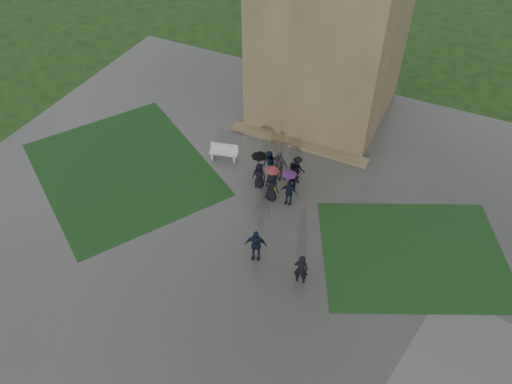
% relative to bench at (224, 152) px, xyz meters
% --- Properties ---
extents(ground, '(120.00, 120.00, 0.00)m').
position_rel_bench_xyz_m(ground, '(3.54, -7.47, -0.53)').
color(ground, black).
extents(plaza, '(34.00, 34.00, 0.02)m').
position_rel_bench_xyz_m(plaza, '(3.54, -5.47, -0.52)').
color(plaza, '#353533').
rests_on(plaza, ground).
extents(lawn_inset_left, '(14.10, 13.46, 0.01)m').
position_rel_bench_xyz_m(lawn_inset_left, '(-4.96, -3.47, -0.50)').
color(lawn_inset_left, black).
rests_on(lawn_inset_left, plaza).
extents(lawn_inset_right, '(11.12, 10.15, 0.01)m').
position_rel_bench_xyz_m(lawn_inset_right, '(12.04, -2.47, -0.50)').
color(lawn_inset_right, black).
rests_on(lawn_inset_right, plaza).
extents(tower_plinth, '(9.00, 0.80, 0.22)m').
position_rel_bench_xyz_m(tower_plinth, '(3.54, 3.13, -0.40)').
color(tower_plinth, brown).
rests_on(tower_plinth, plaza).
extents(bench, '(1.78, 0.93, 0.99)m').
position_rel_bench_xyz_m(bench, '(0.00, 0.00, 0.00)').
color(bench, beige).
rests_on(bench, plaza).
extents(visitor_cluster, '(2.92, 2.96, 2.54)m').
position_rel_bench_xyz_m(visitor_cluster, '(4.03, -0.85, 0.63)').
color(visitor_cluster, black).
rests_on(visitor_cluster, plaza).
extents(pedestrian_mid, '(1.22, 0.94, 1.84)m').
position_rel_bench_xyz_m(pedestrian_mid, '(5.05, -6.09, 0.41)').
color(pedestrian_mid, black).
rests_on(pedestrian_mid, plaza).
extents(pedestrian_near, '(0.75, 0.58, 1.81)m').
position_rel_bench_xyz_m(pedestrian_near, '(7.57, -6.48, 0.40)').
color(pedestrian_near, black).
rests_on(pedestrian_near, plaza).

